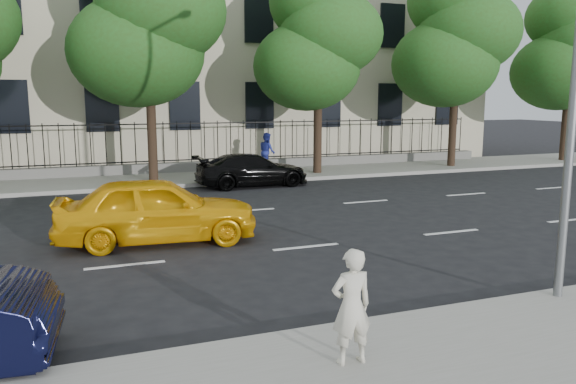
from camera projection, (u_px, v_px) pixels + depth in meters
name	position (u px, v px, depth m)	size (l,w,h in m)	color
ground	(357.00, 280.00, 10.54)	(120.00, 120.00, 0.00)	black
near_sidewalk	(511.00, 372.00, 6.84)	(60.00, 4.00, 0.15)	gray
far_sidewalk	(200.00, 178.00, 23.42)	(60.00, 4.00, 0.15)	gray
lane_markings	(273.00, 226.00, 14.91)	(49.60, 4.62, 0.01)	silver
iron_fence	(192.00, 160.00, 24.90)	(30.00, 0.50, 2.20)	slate
tree_c	(148.00, 16.00, 21.09)	(5.89, 5.50, 9.80)	#382619
tree_d	(318.00, 38.00, 23.64)	(5.34, 4.94, 8.84)	#382619
tree_e	(456.00, 36.00, 26.04)	(5.71, 5.31, 9.46)	#382619
tree_f	(569.00, 48.00, 28.55)	(5.52, 5.12, 9.01)	#382619
yellow_taxi	(157.00, 210.00, 13.14)	(1.86, 4.63, 1.58)	#F4AE0B
black_sedan	(252.00, 170.00, 21.50)	(1.77, 4.36, 1.26)	black
woman_near	(351.00, 307.00, 6.81)	(0.53, 0.35, 1.46)	beige
pedestrian_far	(267.00, 151.00, 25.17)	(0.82, 0.64, 1.68)	navy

